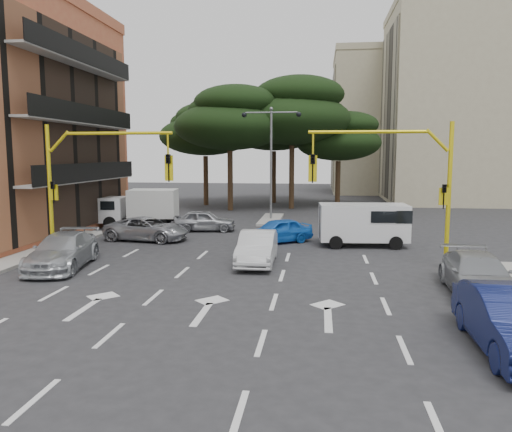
{
  "coord_description": "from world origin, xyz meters",
  "views": [
    {
      "loc": [
        3.4,
        -18.96,
        4.73
      ],
      "look_at": [
        0.24,
        5.73,
        1.6
      ],
      "focal_mm": 35.0,
      "sensor_mm": 36.0,
      "label": 1
    }
  ],
  "objects_px": {
    "car_white_hatch": "(257,248)",
    "car_blue_compact": "(278,231)",
    "car_silver_wagon": "(63,251)",
    "car_silver_cross_b": "(204,221)",
    "signal_mast_right": "(404,174)",
    "car_silver_cross_a": "(147,229)",
    "car_silver_parked": "(478,275)",
    "van_white": "(363,225)",
    "street_lamp_center": "(271,143)",
    "box_truck_a": "(140,208)",
    "car_navy_parked": "(511,321)",
    "signal_mast_left": "(87,173)"
  },
  "relations": [
    {
      "from": "signal_mast_left",
      "to": "box_truck_a",
      "type": "relative_size",
      "value": 1.21
    },
    {
      "from": "car_silver_cross_a",
      "to": "street_lamp_center",
      "type": "bearing_deg",
      "value": -25.45
    },
    {
      "from": "car_silver_wagon",
      "to": "van_white",
      "type": "xyz_separation_m",
      "value": [
        12.77,
        6.64,
        0.39
      ]
    },
    {
      "from": "signal_mast_left",
      "to": "street_lamp_center",
      "type": "bearing_deg",
      "value": 64.09
    },
    {
      "from": "signal_mast_right",
      "to": "car_navy_parked",
      "type": "distance_m",
      "value": 9.4
    },
    {
      "from": "car_silver_cross_a",
      "to": "car_blue_compact",
      "type": "bearing_deg",
      "value": -80.8
    },
    {
      "from": "signal_mast_right",
      "to": "street_lamp_center",
      "type": "relative_size",
      "value": 0.77
    },
    {
      "from": "car_blue_compact",
      "to": "car_silver_wagon",
      "type": "bearing_deg",
      "value": -85.29
    },
    {
      "from": "car_silver_cross_b",
      "to": "van_white",
      "type": "relative_size",
      "value": 0.86
    },
    {
      "from": "car_silver_cross_a",
      "to": "van_white",
      "type": "relative_size",
      "value": 1.04
    },
    {
      "from": "car_silver_wagon",
      "to": "car_white_hatch",
      "type": "bearing_deg",
      "value": 3.77
    },
    {
      "from": "signal_mast_right",
      "to": "car_silver_cross_b",
      "type": "xyz_separation_m",
      "value": [
        -10.37,
        8.63,
        -3.24
      ]
    },
    {
      "from": "car_silver_parked",
      "to": "box_truck_a",
      "type": "xyz_separation_m",
      "value": [
        -16.81,
        13.64,
        0.53
      ]
    },
    {
      "from": "car_silver_cross_a",
      "to": "car_navy_parked",
      "type": "height_order",
      "value": "car_navy_parked"
    },
    {
      "from": "car_white_hatch",
      "to": "van_white",
      "type": "bearing_deg",
      "value": 43.83
    },
    {
      "from": "car_navy_parked",
      "to": "signal_mast_right",
      "type": "bearing_deg",
      "value": 97.77
    },
    {
      "from": "car_silver_cross_a",
      "to": "box_truck_a",
      "type": "height_order",
      "value": "box_truck_a"
    },
    {
      "from": "signal_mast_left",
      "to": "car_silver_cross_a",
      "type": "xyz_separation_m",
      "value": [
        0.87,
        5.01,
        -3.25
      ]
    },
    {
      "from": "car_silver_wagon",
      "to": "car_silver_cross_a",
      "type": "relative_size",
      "value": 1.07
    },
    {
      "from": "car_silver_wagon",
      "to": "car_silver_cross_b",
      "type": "xyz_separation_m",
      "value": [
        3.57,
        10.46,
        -0.07
      ]
    },
    {
      "from": "car_navy_parked",
      "to": "street_lamp_center",
      "type": "bearing_deg",
      "value": 109.42
    },
    {
      "from": "car_blue_compact",
      "to": "box_truck_a",
      "type": "xyz_separation_m",
      "value": [
        -9.32,
        4.64,
        0.57
      ]
    },
    {
      "from": "street_lamp_center",
      "to": "car_navy_parked",
      "type": "bearing_deg",
      "value": -70.7
    },
    {
      "from": "car_silver_parked",
      "to": "signal_mast_left",
      "type": "bearing_deg",
      "value": 168.8
    },
    {
      "from": "car_silver_parked",
      "to": "signal_mast_right",
      "type": "bearing_deg",
      "value": 119.0
    },
    {
      "from": "signal_mast_right",
      "to": "car_silver_parked",
      "type": "bearing_deg",
      "value": -63.68
    },
    {
      "from": "car_white_hatch",
      "to": "car_silver_wagon",
      "type": "distance_m",
      "value": 8.11
    },
    {
      "from": "car_silver_parked",
      "to": "car_silver_cross_a",
      "type": "bearing_deg",
      "value": 151.55
    },
    {
      "from": "signal_mast_left",
      "to": "car_silver_parked",
      "type": "bearing_deg",
      "value": -13.88
    },
    {
      "from": "car_silver_parked",
      "to": "van_white",
      "type": "relative_size",
      "value": 1.07
    },
    {
      "from": "van_white",
      "to": "car_silver_wagon",
      "type": "bearing_deg",
      "value": -67.05
    },
    {
      "from": "car_silver_cross_b",
      "to": "car_silver_parked",
      "type": "bearing_deg",
      "value": -142.56
    },
    {
      "from": "car_navy_parked",
      "to": "car_silver_cross_b",
      "type": "bearing_deg",
      "value": 123.66
    },
    {
      "from": "car_silver_cross_a",
      "to": "car_silver_cross_b",
      "type": "height_order",
      "value": "car_silver_cross_b"
    },
    {
      "from": "street_lamp_center",
      "to": "car_navy_parked",
      "type": "relative_size",
      "value": 1.66
    },
    {
      "from": "van_white",
      "to": "car_silver_parked",
      "type": "bearing_deg",
      "value": 14.98
    },
    {
      "from": "car_blue_compact",
      "to": "car_navy_parked",
      "type": "distance_m",
      "value": 15.51
    },
    {
      "from": "car_silver_wagon",
      "to": "car_silver_cross_b",
      "type": "relative_size",
      "value": 1.3
    },
    {
      "from": "car_blue_compact",
      "to": "car_silver_parked",
      "type": "xyz_separation_m",
      "value": [
        7.48,
        -9.0,
        0.04
      ]
    },
    {
      "from": "car_silver_wagon",
      "to": "van_white",
      "type": "relative_size",
      "value": 1.11
    },
    {
      "from": "van_white",
      "to": "box_truck_a",
      "type": "relative_size",
      "value": 0.89
    },
    {
      "from": "signal_mast_right",
      "to": "car_silver_cross_a",
      "type": "relative_size",
      "value": 1.31
    },
    {
      "from": "street_lamp_center",
      "to": "box_truck_a",
      "type": "height_order",
      "value": "street_lamp_center"
    },
    {
      "from": "car_white_hatch",
      "to": "car_blue_compact",
      "type": "relative_size",
      "value": 1.12
    },
    {
      "from": "street_lamp_center",
      "to": "car_silver_cross_b",
      "type": "relative_size",
      "value": 2.06
    },
    {
      "from": "car_blue_compact",
      "to": "car_silver_cross_b",
      "type": "distance_m",
      "value": 5.91
    },
    {
      "from": "car_white_hatch",
      "to": "car_silver_parked",
      "type": "bearing_deg",
      "value": -26.72
    },
    {
      "from": "signal_mast_right",
      "to": "car_silver_cross_a",
      "type": "distance_m",
      "value": 14.07
    },
    {
      "from": "car_white_hatch",
      "to": "car_navy_parked",
      "type": "bearing_deg",
      "value": -51.7
    },
    {
      "from": "car_blue_compact",
      "to": "box_truck_a",
      "type": "distance_m",
      "value": 10.43
    }
  ]
}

